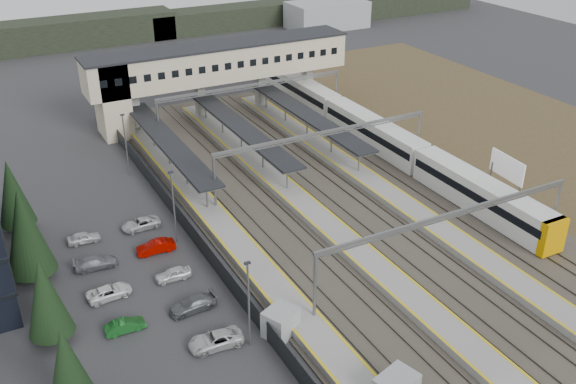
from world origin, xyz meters
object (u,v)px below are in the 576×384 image
relay_cabin_far (281,322)px  billboard (507,168)px  footbridge (203,68)px  train (375,134)px

relay_cabin_far → billboard: billboard is taller
relay_cabin_far → footbridge: bearing=75.5°
footbridge → billboard: footbridge is taller
train → billboard: (6.01, -18.04, 1.01)m
train → footbridge: bearing=127.3°
relay_cabin_far → billboard: size_ratio=0.59×
footbridge → train: bearing=-52.7°
relay_cabin_far → footbridge: size_ratio=0.08×
relay_cabin_far → train: size_ratio=0.05×
train → billboard: size_ratio=11.06×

